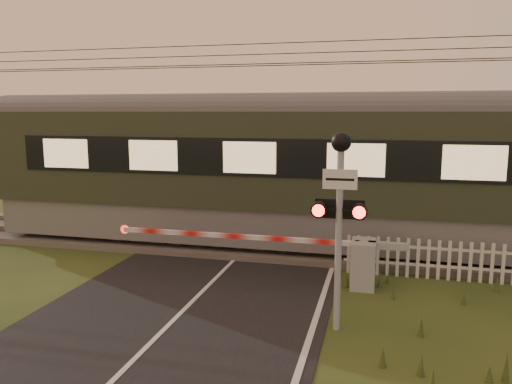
# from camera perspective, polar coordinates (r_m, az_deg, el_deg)

# --- Properties ---
(ground) EXTENTS (160.00, 160.00, 0.00)m
(ground) POSITION_cam_1_polar(r_m,az_deg,el_deg) (9.89, -10.95, -15.76)
(ground) COLOR #233916
(ground) RESTS_ON ground
(road) EXTENTS (6.00, 140.00, 0.03)m
(road) POSITION_cam_1_polar(r_m,az_deg,el_deg) (9.69, -11.46, -16.26)
(road) COLOR black
(road) RESTS_ON ground
(track_bed) EXTENTS (140.00, 3.40, 0.39)m
(track_bed) POSITION_cam_1_polar(r_m,az_deg,el_deg) (15.64, -0.83, -5.95)
(track_bed) COLOR #47423D
(track_bed) RESTS_ON ground
(overhead_wires) EXTENTS (120.00, 0.62, 0.62)m
(overhead_wires) POSITION_cam_1_polar(r_m,az_deg,el_deg) (15.19, -0.88, 15.14)
(overhead_wires) COLOR black
(overhead_wires) RESTS_ON ground
(boom_gate) EXTENTS (7.38, 0.87, 1.16)m
(boom_gate) POSITION_cam_1_polar(r_m,az_deg,el_deg) (12.24, 10.42, -7.62)
(boom_gate) COLOR gray
(boom_gate) RESTS_ON ground
(crossing_signal) EXTENTS (0.96, 0.37, 3.78)m
(crossing_signal) POSITION_cam_1_polar(r_m,az_deg,el_deg) (9.30, 9.55, -0.48)
(crossing_signal) COLOR gray
(crossing_signal) RESTS_ON ground
(picket_fence) EXTENTS (4.17, 0.08, 1.00)m
(picket_fence) POSITION_cam_1_polar(r_m,az_deg,el_deg) (13.26, 19.09, -7.25)
(picket_fence) COLOR silver
(picket_fence) RESTS_ON ground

